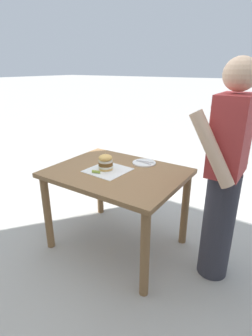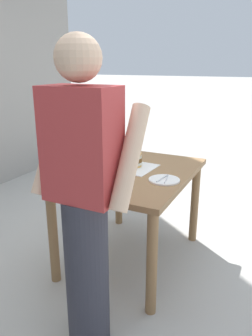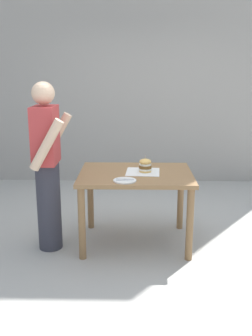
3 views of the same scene
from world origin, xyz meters
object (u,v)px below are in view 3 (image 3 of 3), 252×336
(pickle_spear, at_px, (146,168))
(patio_table, at_px, (136,184))
(diner_across_table, at_px, (47,165))
(sandwich, at_px, (145,165))
(side_plate_with_forks, at_px, (125,180))

(pickle_spear, bearing_deg, patio_table, 141.07)
(pickle_spear, bearing_deg, diner_across_table, 106.01)
(sandwich, bearing_deg, diner_across_table, 99.85)
(side_plate_with_forks, xyz_separation_m, diner_across_table, (0.16, 0.77, 0.11))
(patio_table, bearing_deg, sandwich, -74.89)
(patio_table, distance_m, pickle_spear, 0.23)
(side_plate_with_forks, height_order, diner_across_table, diner_across_table)
(sandwich, height_order, diner_across_table, diner_across_table)
(patio_table, relative_size, diner_across_table, 0.68)
(sandwich, height_order, pickle_spear, sandwich)
(pickle_spear, relative_size, side_plate_with_forks, 0.32)
(pickle_spear, height_order, diner_across_table, diner_across_table)
(patio_table, relative_size, side_plate_with_forks, 5.23)
(patio_table, xyz_separation_m, pickle_spear, (0.14, -0.11, 0.14))
(pickle_spear, bearing_deg, sandwich, 171.93)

